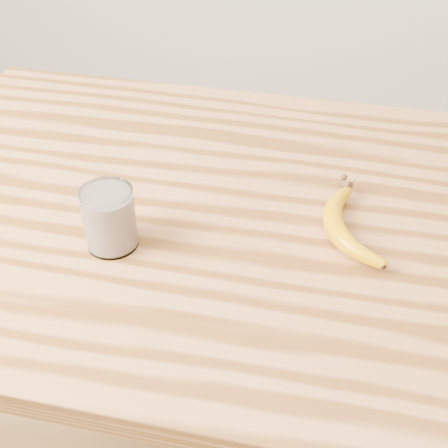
# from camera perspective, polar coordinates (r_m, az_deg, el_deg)

# --- Properties ---
(table) EXTENTS (1.20, 0.80, 0.90)m
(table) POSITION_cam_1_polar(r_m,az_deg,el_deg) (1.08, 0.93, -4.13)
(table) COLOR #AC6E3E
(table) RESTS_ON ground
(smoothie_glass) EXTENTS (0.08, 0.08, 0.10)m
(smoothie_glass) POSITION_cam_1_polar(r_m,az_deg,el_deg) (0.91, -10.43, 0.51)
(smoothie_glass) COLOR white
(smoothie_glass) RESTS_ON table
(banana) EXTENTS (0.18, 0.27, 0.03)m
(banana) POSITION_cam_1_polar(r_m,az_deg,el_deg) (0.95, 10.06, -0.33)
(banana) COLOR #CE8B00
(banana) RESTS_ON table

